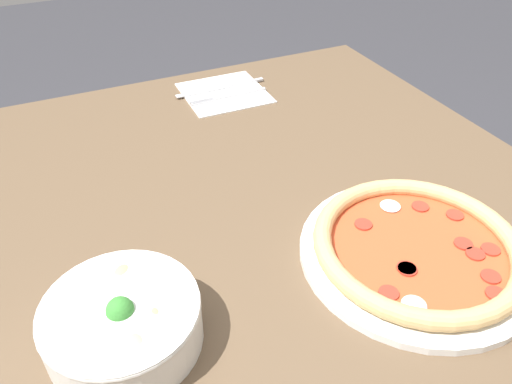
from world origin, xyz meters
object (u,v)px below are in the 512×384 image
(pizza, at_px, (417,248))
(fork, at_px, (230,96))
(knife, at_px, (224,87))
(bowl, at_px, (123,320))

(pizza, bearing_deg, fork, 5.07)
(fork, relative_size, knife, 0.84)
(knife, bearing_deg, fork, 80.57)
(bowl, xyz_separation_m, knife, (0.59, -0.36, -0.03))
(fork, xyz_separation_m, knife, (0.05, -0.01, -0.00))
(pizza, bearing_deg, knife, 3.99)
(fork, bearing_deg, bowl, 55.81)
(knife, bearing_deg, bowl, 57.53)
(bowl, bearing_deg, knife, -31.56)
(pizza, relative_size, knife, 1.54)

